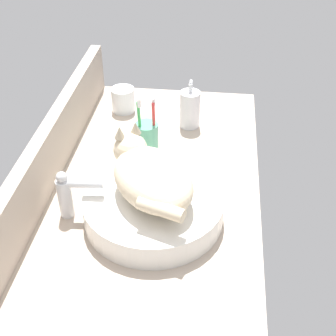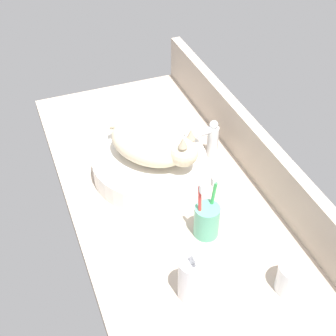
{
  "view_description": "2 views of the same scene",
  "coord_description": "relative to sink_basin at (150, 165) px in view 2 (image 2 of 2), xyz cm",
  "views": [
    {
      "loc": [
        -93.33,
        -16.53,
        81.99
      ],
      "look_at": [
        4.7,
        -4.87,
        7.26
      ],
      "focal_mm": 50.0,
      "sensor_mm": 36.0,
      "label": 1
    },
    {
      "loc": [
        97.83,
        -36.96,
        97.7
      ],
      "look_at": [
        4.08,
        -0.79,
        10.67
      ],
      "focal_mm": 50.0,
      "sensor_mm": 36.0,
      "label": 2
    }
  ],
  "objects": [
    {
      "name": "sink_basin",
      "position": [
        0.0,
        0.0,
        0.0
      ],
      "size": [
        35.15,
        35.15,
        6.86
      ],
      "primitive_type": "cylinder",
      "color": "silver",
      "rests_on": "ground_plane"
    },
    {
      "name": "backsplash_panel",
      "position": [
        6.91,
        30.56,
        4.66
      ],
      "size": [
        124.75,
        3.6,
        16.18
      ],
      "primitive_type": "cube",
      "color": "#AD9E8E",
      "rests_on": "ground_plane"
    },
    {
      "name": "cat",
      "position": [
        1.05,
        0.88,
        9.19
      ],
      "size": [
        30.2,
        28.6,
        14.0
      ],
      "color": "beige",
      "rests_on": "sink_basin"
    },
    {
      "name": "water_glass",
      "position": [
        52.45,
        18.07,
        0.12
      ],
      "size": [
        7.94,
        7.94,
        8.28
      ],
      "color": "white",
      "rests_on": "ground_plane"
    },
    {
      "name": "ground_plane",
      "position": [
        6.91,
        2.6,
        -5.43
      ],
      "size": [
        124.75,
        59.51,
        4.0
      ],
      "primitive_type": "cube",
      "color": "#B2A08E"
    },
    {
      "name": "faucet",
      "position": [
        -1.45,
        20.94,
        3.88
      ],
      "size": [
        3.6,
        11.85,
        13.6
      ],
      "color": "silver",
      "rests_on": "ground_plane"
    },
    {
      "name": "soap_dispenser",
      "position": [
        45.18,
        -5.39,
        2.79
      ],
      "size": [
        6.56,
        6.56,
        15.55
      ],
      "color": "silver",
      "rests_on": "ground_plane"
    },
    {
      "name": "toothbrush_cup",
      "position": [
        28.68,
        6.09,
        1.78
      ],
      "size": [
        6.89,
        6.89,
        18.66
      ],
      "color": "#5BB28E",
      "rests_on": "ground_plane"
    }
  ]
}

